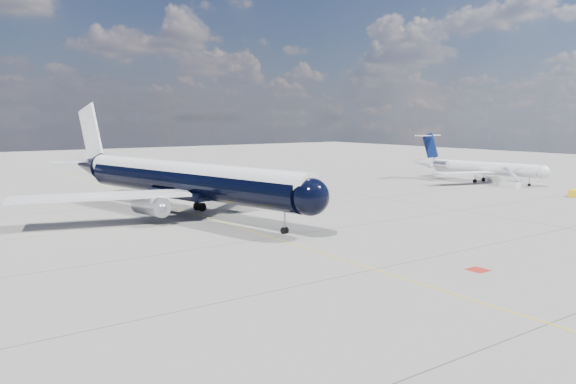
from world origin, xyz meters
name	(u,v)px	position (x,y,z in m)	size (l,w,h in m)	color
ground	(188,212)	(0.00, 30.00, 0.00)	(320.00, 320.00, 0.00)	gray
taxiway_centerline	(206,217)	(0.00, 25.00, 0.00)	(0.16, 160.00, 0.01)	#E2BD0B
red_marking	(478,270)	(6.80, -10.00, 0.00)	(1.60, 1.60, 0.01)	maroon
main_airliner	(179,179)	(-1.58, 29.10, 4.55)	(40.77, 50.29, 14.65)	black
regional_jet	(475,167)	(60.82, 29.99, 2.96)	(23.78, 27.62, 9.39)	silver
boarding_stair	(512,183)	(59.45, 21.15, 0.67)	(2.87, 3.47, 3.61)	silver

